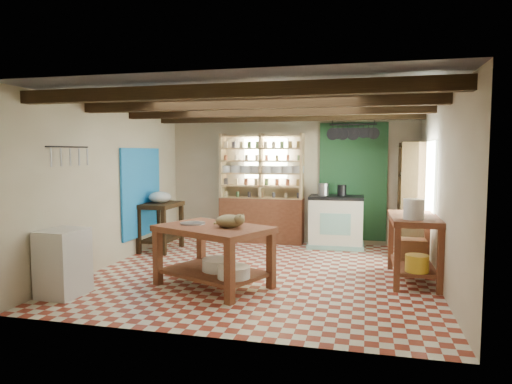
% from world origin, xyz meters
% --- Properties ---
extents(floor, '(5.00, 5.00, 0.02)m').
position_xyz_m(floor, '(0.00, 0.00, -0.01)').
color(floor, '#993221').
rests_on(floor, ground).
extents(ceiling, '(5.00, 5.00, 0.02)m').
position_xyz_m(ceiling, '(0.00, 0.00, 2.60)').
color(ceiling, '#49494E').
rests_on(ceiling, wall_back).
extents(wall_back, '(5.00, 0.04, 2.60)m').
position_xyz_m(wall_back, '(0.00, 2.50, 1.30)').
color(wall_back, beige).
rests_on(wall_back, floor).
extents(wall_front, '(5.00, 0.04, 2.60)m').
position_xyz_m(wall_front, '(0.00, -2.50, 1.30)').
color(wall_front, beige).
rests_on(wall_front, floor).
extents(wall_left, '(0.04, 5.00, 2.60)m').
position_xyz_m(wall_left, '(-2.50, 0.00, 1.30)').
color(wall_left, beige).
rests_on(wall_left, floor).
extents(wall_right, '(0.04, 5.00, 2.60)m').
position_xyz_m(wall_right, '(2.50, 0.00, 1.30)').
color(wall_right, beige).
rests_on(wall_right, floor).
extents(ceiling_beams, '(5.00, 3.80, 0.15)m').
position_xyz_m(ceiling_beams, '(0.00, 0.00, 2.48)').
color(ceiling_beams, '#302010').
rests_on(ceiling_beams, ceiling).
extents(blue_wall_patch, '(0.04, 1.40, 1.60)m').
position_xyz_m(blue_wall_patch, '(-2.47, 0.90, 1.10)').
color(blue_wall_patch, blue).
rests_on(blue_wall_patch, wall_left).
extents(green_wall_patch, '(1.30, 0.04, 2.30)m').
position_xyz_m(green_wall_patch, '(1.25, 2.47, 1.25)').
color(green_wall_patch, '#1C4826').
rests_on(green_wall_patch, wall_back).
extents(window_back, '(0.90, 0.02, 0.80)m').
position_xyz_m(window_back, '(-0.50, 2.48, 1.70)').
color(window_back, silver).
rests_on(window_back, wall_back).
extents(window_right, '(0.02, 1.30, 1.20)m').
position_xyz_m(window_right, '(2.48, 1.00, 1.40)').
color(window_right, silver).
rests_on(window_right, wall_right).
extents(utensil_rail, '(0.06, 0.90, 0.28)m').
position_xyz_m(utensil_rail, '(-2.44, -1.20, 1.78)').
color(utensil_rail, black).
rests_on(utensil_rail, wall_left).
extents(pot_rack, '(0.86, 0.12, 0.36)m').
position_xyz_m(pot_rack, '(1.25, 2.05, 2.18)').
color(pot_rack, black).
rests_on(pot_rack, ceiling).
extents(shelving_unit, '(1.70, 0.34, 2.20)m').
position_xyz_m(shelving_unit, '(-0.55, 2.31, 1.10)').
color(shelving_unit, tan).
rests_on(shelving_unit, floor).
extents(tall_rack, '(0.40, 0.86, 2.00)m').
position_xyz_m(tall_rack, '(2.28, 1.80, 1.00)').
color(tall_rack, '#302010').
rests_on(tall_rack, floor).
extents(work_table, '(1.74, 1.50, 0.83)m').
position_xyz_m(work_table, '(-0.48, -0.85, 0.42)').
color(work_table, brown).
rests_on(work_table, floor).
extents(stove, '(1.04, 0.71, 1.00)m').
position_xyz_m(stove, '(0.96, 2.15, 0.50)').
color(stove, silver).
rests_on(stove, floor).
extents(prep_table, '(0.61, 0.89, 0.89)m').
position_xyz_m(prep_table, '(-2.20, 1.10, 0.45)').
color(prep_table, '#302010').
rests_on(prep_table, floor).
extents(white_cabinet, '(0.50, 0.59, 0.85)m').
position_xyz_m(white_cabinet, '(-2.22, -1.68, 0.43)').
color(white_cabinet, silver).
rests_on(white_cabinet, floor).
extents(right_counter, '(0.68, 1.31, 0.93)m').
position_xyz_m(right_counter, '(2.18, 0.08, 0.47)').
color(right_counter, brown).
rests_on(right_counter, floor).
extents(cat, '(0.44, 0.38, 0.17)m').
position_xyz_m(cat, '(-0.24, -0.91, 0.92)').
color(cat, '#958557').
rests_on(cat, work_table).
extents(steel_tray, '(0.46, 0.46, 0.02)m').
position_xyz_m(steel_tray, '(-0.82, -0.75, 0.84)').
color(steel_tray, '#98989F').
rests_on(steel_tray, work_table).
extents(basin_large, '(0.61, 0.61, 0.16)m').
position_xyz_m(basin_large, '(-0.42, -0.83, 0.30)').
color(basin_large, silver).
rests_on(basin_large, work_table).
extents(basin_small, '(0.56, 0.56, 0.15)m').
position_xyz_m(basin_small, '(-0.12, -1.13, 0.29)').
color(basin_small, silver).
rests_on(basin_small, work_table).
extents(kettle_left, '(0.21, 0.21, 0.23)m').
position_xyz_m(kettle_left, '(0.71, 2.14, 1.11)').
color(kettle_left, '#98989F').
rests_on(kettle_left, stove).
extents(kettle_right, '(0.17, 0.17, 0.21)m').
position_xyz_m(kettle_right, '(1.06, 2.15, 1.10)').
color(kettle_right, black).
rests_on(kettle_right, stove).
extents(enamel_bowl, '(0.43, 0.43, 0.21)m').
position_xyz_m(enamel_bowl, '(-2.20, 1.10, 1.00)').
color(enamel_bowl, silver).
rests_on(enamel_bowl, prep_table).
extents(white_bucket, '(0.28, 0.28, 0.27)m').
position_xyz_m(white_bucket, '(2.14, -0.27, 1.07)').
color(white_bucket, silver).
rests_on(white_bucket, right_counter).
extents(wicker_basket, '(0.43, 0.35, 0.30)m').
position_xyz_m(wicker_basket, '(2.17, 0.38, 0.40)').
color(wicker_basket, '#925E3B').
rests_on(wicker_basket, right_counter).
extents(yellow_tub, '(0.31, 0.31, 0.22)m').
position_xyz_m(yellow_tub, '(2.19, -0.37, 0.36)').
color(yellow_tub, gold).
rests_on(yellow_tub, right_counter).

